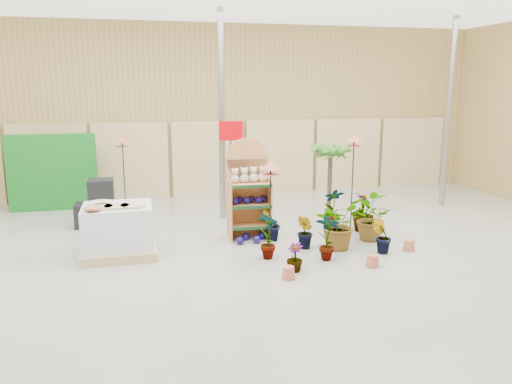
# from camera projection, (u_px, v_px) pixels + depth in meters

# --- Properties ---
(room) EXTENTS (15.20, 12.10, 4.70)m
(room) POSITION_uv_depth(u_px,v_px,m) (246.00, 129.00, 8.29)
(room) COLOR gray
(room) RESTS_ON ground
(display_shelf) EXTENTS (0.83, 0.55, 1.94)m
(display_shelf) POSITION_uv_depth(u_px,v_px,m) (248.00, 193.00, 9.67)
(display_shelf) COLOR #B47544
(display_shelf) RESTS_ON ground
(teddy_bears) EXTENTS (0.72, 0.19, 0.31)m
(teddy_bears) POSITION_uv_depth(u_px,v_px,m) (250.00, 176.00, 9.52)
(teddy_bears) COLOR #C0B3A2
(teddy_bears) RESTS_ON display_shelf
(gazing_balls_shelf) EXTENTS (0.71, 0.24, 0.14)m
(gazing_balls_shelf) POSITION_uv_depth(u_px,v_px,m) (249.00, 200.00, 9.59)
(gazing_balls_shelf) COLOR #120B5B
(gazing_balls_shelf) RESTS_ON display_shelf
(gazing_balls_floor) EXTENTS (0.63, 0.39, 0.15)m
(gazing_balls_floor) POSITION_uv_depth(u_px,v_px,m) (251.00, 238.00, 9.49)
(gazing_balls_floor) COLOR #120B5B
(gazing_balls_floor) RESTS_ON ground
(pallet_stack) EXTENTS (1.29, 1.08, 0.94)m
(pallet_stack) POSITION_uv_depth(u_px,v_px,m) (118.00, 231.00, 8.65)
(pallet_stack) COLOR tan
(pallet_stack) RESTS_ON ground
(charcoal_planters) EXTENTS (0.80, 0.50, 1.00)m
(charcoal_planters) POSITION_uv_depth(u_px,v_px,m) (97.00, 207.00, 10.50)
(charcoal_planters) COLOR black
(charcoal_planters) RESTS_ON ground
(trellis_stock) EXTENTS (2.00, 0.30, 1.80)m
(trellis_stock) POSITION_uv_depth(u_px,v_px,m) (53.00, 172.00, 11.82)
(trellis_stock) COLOR #11671C
(trellis_stock) RESTS_ON ground
(offer_sign) EXTENTS (0.50, 0.08, 2.20)m
(offer_sign) POSITION_uv_depth(u_px,v_px,m) (231.00, 151.00, 10.42)
(offer_sign) COLOR gray
(offer_sign) RESTS_ON ground
(bird_table_front) EXTENTS (0.34, 0.34, 1.62)m
(bird_table_front) POSITION_uv_depth(u_px,v_px,m) (270.00, 168.00, 8.79)
(bird_table_front) COLOR black
(bird_table_front) RESTS_ON ground
(bird_table_right) EXTENTS (0.34, 0.34, 1.97)m
(bird_table_right) POSITION_uv_depth(u_px,v_px,m) (354.00, 141.00, 9.92)
(bird_table_right) COLOR black
(bird_table_right) RESTS_ON ground
(bird_table_back) EXTENTS (0.34, 0.34, 1.81)m
(bird_table_back) POSITION_uv_depth(u_px,v_px,m) (122.00, 142.00, 11.22)
(bird_table_back) COLOR black
(bird_table_back) RESTS_ON ground
(palm) EXTENTS (0.70, 0.70, 1.77)m
(palm) POSITION_uv_depth(u_px,v_px,m) (331.00, 151.00, 10.93)
(palm) COLOR #473525
(palm) RESTS_ON ground
(potted_plant_0) EXTENTS (0.50, 0.53, 0.84)m
(potted_plant_0) POSITION_uv_depth(u_px,v_px,m) (269.00, 235.00, 8.50)
(potted_plant_0) COLOR #34701F
(potted_plant_0) RESTS_ON ground
(potted_plant_1) EXTENTS (0.31, 0.38, 0.65)m
(potted_plant_1) POSITION_uv_depth(u_px,v_px,m) (306.00, 232.00, 9.03)
(potted_plant_1) COLOR #34701F
(potted_plant_1) RESTS_ON ground
(potted_plant_2) EXTENTS (1.12, 1.11, 0.94)m
(potted_plant_2) POSITION_uv_depth(u_px,v_px,m) (338.00, 223.00, 9.05)
(potted_plant_2) COLOR #34701F
(potted_plant_2) RESTS_ON ground
(potted_plant_3) EXTENTS (0.48, 0.48, 0.80)m
(potted_plant_3) POSITION_uv_depth(u_px,v_px,m) (363.00, 212.00, 10.14)
(potted_plant_3) COLOR #34701F
(potted_plant_3) RESTS_ON ground
(potted_plant_4) EXTENTS (0.44, 0.30, 0.81)m
(potted_plant_4) POSITION_uv_depth(u_px,v_px,m) (334.00, 207.00, 10.55)
(potted_plant_4) COLOR #34701F
(potted_plant_4) RESTS_ON ground
(potted_plant_5) EXTENTS (0.37, 0.30, 0.64)m
(potted_plant_5) POSITION_uv_depth(u_px,v_px,m) (271.00, 225.00, 9.50)
(potted_plant_5) COLOR #34701F
(potted_plant_5) RESTS_ON ground
(potted_plant_7) EXTENTS (0.37, 0.37, 0.47)m
(potted_plant_7) POSITION_uv_depth(u_px,v_px,m) (295.00, 257.00, 7.96)
(potted_plant_7) COLOR #34701F
(potted_plant_7) RESTS_ON ground
(potted_plant_8) EXTENTS (0.52, 0.49, 0.82)m
(potted_plant_8) POSITION_uv_depth(u_px,v_px,m) (328.00, 237.00, 8.43)
(potted_plant_8) COLOR #34701F
(potted_plant_8) RESTS_ON ground
(potted_plant_9) EXTENTS (0.42, 0.38, 0.62)m
(potted_plant_9) POSITION_uv_depth(u_px,v_px,m) (382.00, 236.00, 8.81)
(potted_plant_9) COLOR #34701F
(potted_plant_9) RESTS_ON ground
(potted_plant_10) EXTENTS (0.77, 0.86, 0.87)m
(potted_plant_10) POSITION_uv_depth(u_px,v_px,m) (369.00, 218.00, 9.57)
(potted_plant_10) COLOR #34701F
(potted_plant_10) RESTS_ON ground
(potted_plant_11) EXTENTS (0.47, 0.47, 0.60)m
(potted_plant_11) POSITION_uv_depth(u_px,v_px,m) (264.00, 212.00, 10.56)
(potted_plant_11) COLOR #34701F
(potted_plant_11) RESTS_ON ground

